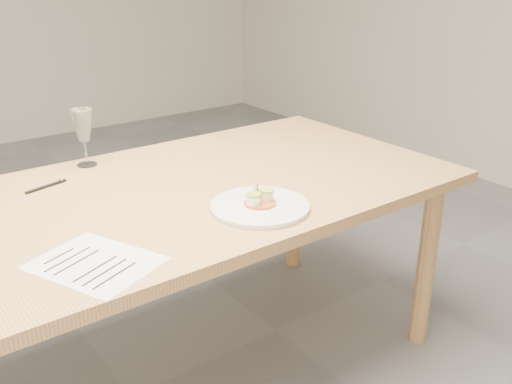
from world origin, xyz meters
TOP-DOWN VIEW (x-y plane):
  - dining_table at (0.00, 0.00)m, footprint 2.40×1.00m
  - dinner_plate at (0.36, -0.30)m, footprint 0.31×0.31m
  - recipe_sheet at (-0.18, -0.32)m, footprint 0.33×0.37m
  - ballpoint_pen at (-0.11, 0.28)m, footprint 0.15×0.05m
  - wine_glass_2 at (0.09, 0.42)m, footprint 0.09×0.09m

SIDE VIEW (x-z plane):
  - dining_table at x=0.00m, z-range 0.31..1.06m
  - recipe_sheet at x=-0.18m, z-range 0.75..0.75m
  - ballpoint_pen at x=-0.11m, z-range 0.75..0.76m
  - dinner_plate at x=0.36m, z-range 0.72..0.80m
  - wine_glass_2 at x=0.09m, z-range 0.79..1.00m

